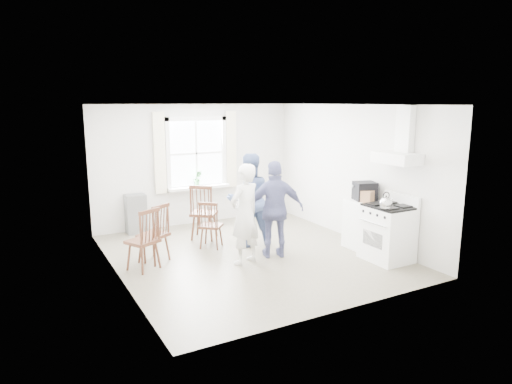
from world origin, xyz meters
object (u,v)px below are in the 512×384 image
Objects in this scene: windsor_chair_c at (158,227)px; person_right at (275,210)px; windsor_chair_a at (147,233)px; person_left at (245,214)px; stereo_stack at (365,191)px; person_mid at (249,200)px; low_cabinet at (362,224)px; windsor_chair_b at (209,220)px; gas_stove at (387,232)px.

windsor_chair_c is 1.99m from person_right.
person_left reaches higher than windsor_chair_a.
stereo_stack is 0.26× the size of person_mid.
windsor_chair_a is 1.58m from person_left.
windsor_chair_b is at bearing 152.20° from low_cabinet.
low_cabinet is 2.13m from person_mid.
windsor_chair_c is 0.60× the size of person_left.
windsor_chair_c reaches higher than low_cabinet.
person_mid is (1.77, 0.13, 0.25)m from windsor_chair_c.
stereo_stack is 2.86m from windsor_chair_b.
stereo_stack is 0.51× the size of windsor_chair_b.
gas_stove is at bearing -21.54° from windsor_chair_a.
stereo_stack is (0.03, 0.00, 0.62)m from low_cabinet.
stereo_stack reaches higher than windsor_chair_c.
stereo_stack is at bearing 82.34° from gas_stove.
low_cabinet is (0.07, 0.70, -0.03)m from gas_stove.
windsor_chair_b is at bearing -96.59° from person_left.
person_left is at bearing -77.48° from windsor_chair_b.
low_cabinet is 0.89× the size of windsor_chair_c.
low_cabinet is 2.79m from windsor_chair_b.
stereo_stack is 2.31m from person_left.
windsor_chair_c is 1.45m from person_left.
gas_stove reaches higher than windsor_chair_b.
windsor_chair_c is at bearing 163.69° from stereo_stack.
low_cabinet is at bearing -170.52° from stereo_stack.
windsor_chair_b is at bearing -2.64° from person_mid.
gas_stove reaches higher than windsor_chair_c.
person_mid is at bearing 146.37° from stereo_stack.
person_left reaches higher than gas_stove.
person_mid reaches higher than windsor_chair_b.
windsor_chair_c is 1.79m from person_mid.
person_left is 0.62m from person_right.
low_cabinet reaches higher than windsor_chair_b.
person_right is (2.12, -0.39, 0.22)m from windsor_chair_a.
gas_stove is 1.11× the size of windsor_chair_c.
person_left is at bearing 154.92° from gas_stove.
windsor_chair_a reaches higher than low_cabinet.
person_left reaches higher than windsor_chair_b.
person_left is 1.00× the size of person_right.
person_right is at bearing -48.35° from windsor_chair_b.
gas_stove is 0.65× the size of person_mid.
low_cabinet is at bearing -11.38° from windsor_chair_a.
windsor_chair_a is 0.61× the size of person_right.
gas_stove is at bearing -95.68° from low_cabinet.
person_right is (1.86, -0.67, 0.22)m from windsor_chair_c.
windsor_chair_a is 1.01× the size of windsor_chair_c.
person_mid is (0.52, 0.85, 0.03)m from person_left.
gas_stove is 1.24× the size of low_cabinet.
stereo_stack is 0.45× the size of windsor_chair_a.
person_left reaches higher than low_cabinet.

